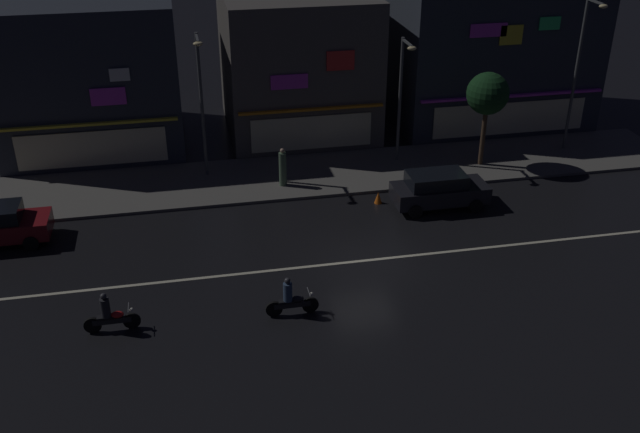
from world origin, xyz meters
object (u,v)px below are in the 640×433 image
(streetlamp_east, at_px, (579,65))
(pedestrian_on_sidewalk, at_px, (283,168))
(streetlamp_mid, at_px, (402,90))
(motorcycle_following, at_px, (291,299))
(parked_car_near_kerb, at_px, (439,189))
(streetlamp_west, at_px, (201,95))
(traffic_cone, at_px, (378,198))
(motorcycle_lead, at_px, (110,315))

(streetlamp_east, height_order, pedestrian_on_sidewalk, streetlamp_east)
(streetlamp_mid, xyz_separation_m, pedestrian_on_sidewalk, (-6.29, -1.68, -2.93))
(pedestrian_on_sidewalk, xyz_separation_m, motorcycle_following, (-1.36, -10.45, -0.39))
(pedestrian_on_sidewalk, relative_size, parked_car_near_kerb, 0.44)
(streetlamp_west, height_order, streetlamp_east, streetlamp_east)
(streetlamp_west, bearing_deg, streetlamp_east, -1.07)
(parked_car_near_kerb, distance_m, traffic_cone, 2.79)
(pedestrian_on_sidewalk, xyz_separation_m, traffic_cone, (4.05, -2.53, -0.75))
(streetlamp_east, xyz_separation_m, parked_car_near_kerb, (-8.99, -4.88, -3.91))
(streetlamp_east, relative_size, traffic_cone, 14.47)
(streetlamp_west, distance_m, pedestrian_on_sidewalk, 5.14)
(streetlamp_mid, xyz_separation_m, traffic_cone, (-2.24, -4.21, -3.67))
(parked_car_near_kerb, bearing_deg, motorcycle_following, -138.64)
(pedestrian_on_sidewalk, distance_m, traffic_cone, 4.83)
(streetlamp_west, relative_size, motorcycle_lead, 3.71)
(streetlamp_mid, height_order, traffic_cone, streetlamp_mid)
(pedestrian_on_sidewalk, relative_size, motorcycle_lead, 1.00)
(streetlamp_mid, bearing_deg, traffic_cone, -118.09)
(parked_car_near_kerb, relative_size, motorcycle_lead, 2.26)
(streetlamp_east, xyz_separation_m, motorcycle_lead, (-23.15, -11.62, -4.14))
(motorcycle_lead, xyz_separation_m, motorcycle_following, (6.18, -0.28, 0.00))
(streetlamp_west, bearing_deg, streetlamp_mid, -0.79)
(streetlamp_west, relative_size, motorcycle_following, 3.71)
(motorcycle_following, bearing_deg, streetlamp_west, -74.27)
(motorcycle_lead, bearing_deg, streetlamp_mid, -139.14)
(streetlamp_mid, xyz_separation_m, parked_car_near_kerb, (0.33, -5.10, -3.08))
(motorcycle_following, relative_size, traffic_cone, 3.45)
(streetlamp_west, height_order, motorcycle_lead, streetlamp_west)
(pedestrian_on_sidewalk, distance_m, motorcycle_lead, 12.66)
(traffic_cone, bearing_deg, pedestrian_on_sidewalk, 148.04)
(streetlamp_east, relative_size, motorcycle_lead, 4.19)
(pedestrian_on_sidewalk, distance_m, parked_car_near_kerb, 7.46)
(motorcycle_lead, bearing_deg, traffic_cone, -146.32)
(streetlamp_west, xyz_separation_m, streetlamp_mid, (9.81, -0.14, -0.35))
(parked_car_near_kerb, bearing_deg, pedestrian_on_sidewalk, 152.70)
(streetlamp_west, xyz_separation_m, streetlamp_east, (19.12, -0.36, 0.48))
(motorcycle_lead, relative_size, traffic_cone, 3.45)
(parked_car_near_kerb, xyz_separation_m, motorcycle_following, (-7.98, -7.03, -0.24))
(motorcycle_lead, height_order, motorcycle_following, same)
(streetlamp_east, bearing_deg, parked_car_near_kerb, -151.50)
(streetlamp_east, distance_m, parked_car_near_kerb, 10.95)
(pedestrian_on_sidewalk, height_order, motorcycle_lead, pedestrian_on_sidewalk)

